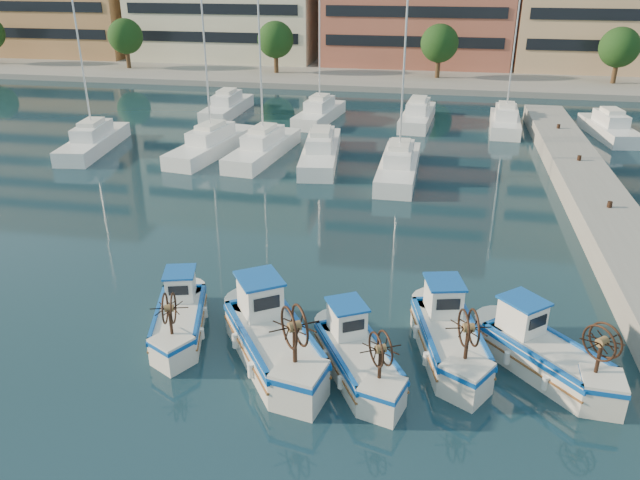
# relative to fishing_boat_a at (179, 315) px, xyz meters

# --- Properties ---
(ground) EXTENTS (300.00, 300.00, 0.00)m
(ground) POSITION_rel_fishing_boat_a_xyz_m (4.15, -1.23, -0.69)
(ground) COLOR #1B3648
(ground) RESTS_ON ground
(quay) EXTENTS (3.00, 60.00, 1.20)m
(quay) POSITION_rel_fishing_boat_a_xyz_m (17.15, 6.77, -0.09)
(quay) COLOR gray
(quay) RESTS_ON ground
(yacht_marina) EXTENTS (39.76, 22.89, 11.50)m
(yacht_marina) POSITION_rel_fishing_boat_a_xyz_m (0.89, 26.58, -0.16)
(yacht_marina) COLOR white
(yacht_marina) RESTS_ON ground
(fishing_boat_a) EXTENTS (2.60, 4.14, 2.51)m
(fishing_boat_a) POSITION_rel_fishing_boat_a_xyz_m (0.00, 0.00, 0.00)
(fishing_boat_a) COLOR silver
(fishing_boat_a) RESTS_ON ground
(fishing_boat_b) EXTENTS (4.41, 5.18, 3.17)m
(fishing_boat_b) POSITION_rel_fishing_boat_a_xyz_m (3.69, -0.98, 0.18)
(fishing_boat_b) COLOR silver
(fishing_boat_b) RESTS_ON ground
(fishing_boat_c) EXTENTS (3.41, 4.30, 2.60)m
(fishing_boat_c) POSITION_rel_fishing_boat_a_xyz_m (6.56, -1.24, 0.03)
(fishing_boat_c) COLOR silver
(fishing_boat_c) RESTS_ON ground
(fishing_boat_d) EXTENTS (2.82, 4.67, 2.83)m
(fishing_boat_d) POSITION_rel_fishing_boat_a_xyz_m (9.46, 0.42, 0.09)
(fishing_boat_d) COLOR silver
(fishing_boat_d) RESTS_ON ground
(fishing_boat_e) EXTENTS (4.13, 4.31, 2.74)m
(fishing_boat_e) POSITION_rel_fishing_boat_a_xyz_m (12.46, -0.01, 0.06)
(fishing_boat_e) COLOR silver
(fishing_boat_e) RESTS_ON ground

